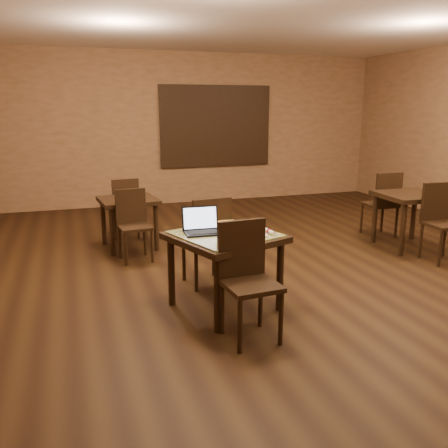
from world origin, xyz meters
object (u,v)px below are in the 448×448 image
object	(u,v)px
chair_main_near	(247,273)
other_table_a_chair_near	(441,217)
tiled_table	(225,244)
other_table_b_chair_far	(125,205)
other_table_b_chair_near	(133,220)
other_table_a_chair_far	(384,201)
laptop	(202,226)
other_table_b	(128,207)
pizza_pan	(229,226)
chair_main_far	(208,236)
other_table_a	(410,203)

from	to	relation	value
chair_main_near	other_table_a_chair_near	distance (m)	3.35
tiled_table	other_table_b_chair_far	distance (m)	2.99
chair_main_near	other_table_b_chair_far	xyz separation A→B (m)	(-0.61, 3.53, -0.05)
other_table_b_chair_near	other_table_a_chair_near	bearing A→B (deg)	-24.77
other_table_a_chair_far	other_table_b_chair_far	world-z (taller)	other_table_a_chair_far
other_table_a_chair_near	laptop	bearing A→B (deg)	-168.97
other_table_b	other_table_b_chair_far	distance (m)	0.54
pizza_pan	chair_main_near	bearing A→B (deg)	-98.47
chair_main_near	chair_main_far	distance (m)	1.22
other_table_a	other_table_a_chair_far	distance (m)	0.59
pizza_pan	other_table_a	bearing A→B (deg)	17.35
chair_main_far	other_table_b	world-z (taller)	chair_main_far
other_table_a	other_table_a_chair_far	size ratio (longest dim) A/B	0.86
other_table_b	chair_main_near	bearing A→B (deg)	-84.53
chair_main_far	other_table_a	size ratio (longest dim) A/B	1.17
other_table_a	other_table_b	size ratio (longest dim) A/B	1.04
chair_main_near	other_table_a_chair_far	world-z (taller)	chair_main_near
other_table_a_chair_far	other_table_b	xyz separation A→B (m)	(-3.74, 0.63, 0.02)
other_table_b	other_table_b_chair_near	distance (m)	0.54
other_table_a_chair_far	other_table_b_chair_far	size ratio (longest dim) A/B	1.09
tiled_table	other_table_b	distance (m)	2.47
other_table_a_chair_near	other_table_b_chair_near	size ratio (longest dim) A/B	1.09
other_table_b_chair_near	other_table_b_chair_far	distance (m)	1.07
other_table_a_chair_near	other_table_b	distance (m)	4.15
chair_main_near	other_table_b	world-z (taller)	chair_main_near
pizza_pan	other_table_b_chair_far	size ratio (longest dim) A/B	0.38
tiled_table	pizza_pan	bearing A→B (deg)	43.60
laptop	other_table_b	world-z (taller)	laptop
chair_main_far	other_table_b_chair_near	bearing A→B (deg)	-69.51
chair_main_far	other_table_a_chair_far	bearing A→B (deg)	-166.89
laptop	other_table_b_chair_far	distance (m)	2.86
tiled_table	other_table_a_chair_near	xyz separation A→B (m)	(3.12, 0.59, -0.10)
chair_main_far	tiled_table	bearing A→B (deg)	81.79
other_table_a_chair_near	pizza_pan	bearing A→B (deg)	-170.59
chair_main_near	other_table_b_chair_near	world-z (taller)	chair_main_near
other_table_b_chair_far	other_table_a_chair_near	bearing A→B (deg)	141.89
chair_main_near	other_table_b	bearing A→B (deg)	97.34
pizza_pan	other_table_b	size ratio (longest dim) A/B	0.42
other_table_b_chair_far	laptop	bearing A→B (deg)	92.25
other_table_a_chair_far	other_table_b_chair_near	world-z (taller)	other_table_a_chair_far
chair_main_far	other_table_a	distance (m)	3.16
pizza_pan	chair_main_far	bearing A→B (deg)	106.32
laptop	other_table_a_chair_near	xyz separation A→B (m)	(3.32, 0.49, -0.26)
tiled_table	other_table_b	xyz separation A→B (m)	(-0.63, 2.38, -0.07)
tiled_table	chair_main_near	bearing A→B (deg)	-110.48
other_table_b_chair_far	pizza_pan	bearing A→B (deg)	99.20
chair_main_near	other_table_b_chair_far	world-z (taller)	chair_main_near
pizza_pan	other_table_a_chair_near	distance (m)	3.03
pizza_pan	other_table_b_chair_far	bearing A→B (deg)	105.47
chair_main_far	other_table_a_chair_far	size ratio (longest dim) A/B	1.01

